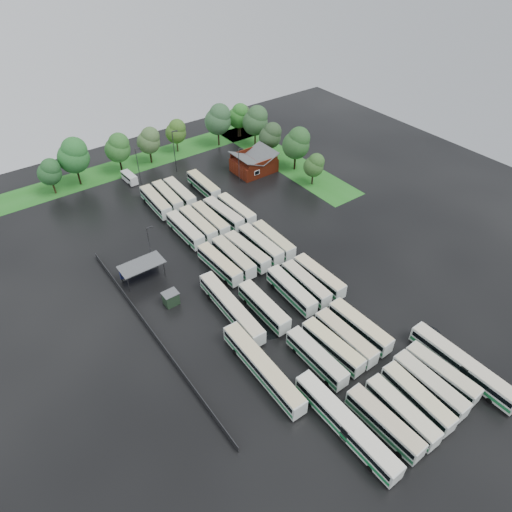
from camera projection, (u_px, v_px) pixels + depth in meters
ground at (287, 306)px, 80.68m from camera, size 160.00×160.00×0.00m
brick_building at (254, 165)px, 117.10m from camera, size 10.07×8.60×5.39m
wash_shed at (141, 265)px, 84.60m from camera, size 8.20×4.20×3.58m
utility_hut at (171, 298)px, 80.25m from camera, size 2.70×2.20×2.62m
grass_strip_north at (139, 162)px, 121.90m from camera, size 80.00×10.00×0.01m
grass_strip_east at (284, 160)px, 122.89m from camera, size 10.00×50.00×0.01m
west_fence at (152, 333)px, 75.10m from camera, size 0.10×50.00×1.20m
bus_r0c0 at (384, 423)px, 61.26m from camera, size 2.83×11.86×3.28m
bus_r0c1 at (402, 411)px, 62.60m from camera, size 2.75×11.62×3.22m
bus_r0c2 at (417, 398)px, 64.25m from camera, size 3.04×11.76×3.24m
bus_r0c3 at (429, 385)px, 65.84m from camera, size 2.63×11.87×3.30m
bus_r0c4 at (441, 373)px, 67.44m from camera, size 2.94×11.65×3.22m
bus_r1c0 at (316, 357)px, 69.69m from camera, size 2.51×11.62×3.23m
bus_r1c1 at (333, 347)px, 71.36m from camera, size 2.98×11.62×3.21m
bus_r1c2 at (346, 338)px, 72.70m from camera, size 2.61×11.84×3.29m
bus_r1c3 at (360, 327)px, 74.48m from camera, size 2.87×12.01×3.32m
bus_r2c0 at (264, 307)px, 77.96m from camera, size 2.76×12.02×3.33m
bus_r2c2 at (291, 290)px, 81.11m from camera, size 3.03×11.92×3.29m
bus_r2c3 at (306, 284)px, 82.57m from camera, size 2.81×11.53×3.19m
bus_r2c4 at (319, 276)px, 84.00m from camera, size 2.62×11.67×3.24m
bus_r3c0 at (220, 264)px, 86.73m from camera, size 2.92×11.82×3.27m
bus_r3c1 at (233, 257)px, 88.26m from camera, size 2.57×11.94×3.32m
bus_r3c2 at (247, 252)px, 89.61m from camera, size 3.10×12.02×3.32m
bus_r3c3 at (260, 244)px, 91.34m from camera, size 2.63×12.06×3.35m
bus_r3c4 at (273, 240)px, 92.53m from camera, size 2.68×11.70×3.25m
bus_r4c0 at (185, 230)px, 95.20m from camera, size 2.57×12.01×3.34m
bus_r4c1 at (198, 224)px, 96.73m from camera, size 2.65×12.01×3.34m
bus_r4c2 at (210, 220)px, 98.06m from camera, size 2.66×11.99×3.33m
bus_r4c3 at (223, 214)px, 99.73m from camera, size 3.10×12.06×3.33m
bus_r4c4 at (236, 210)px, 101.11m from camera, size 2.70×11.66×3.23m
bus_r5c0 at (156, 202)px, 103.53m from camera, size 3.02×12.15×3.36m
bus_r5c1 at (168, 196)px, 105.39m from camera, size 2.99×11.79×3.26m
bus_r5c2 at (180, 193)px, 106.61m from camera, size 2.76×11.77×3.26m
bus_r5c4 at (204, 185)px, 109.25m from camera, size 2.82×11.93×3.31m
artic_bus_west_a at (346, 424)px, 61.02m from camera, size 2.58×17.89×3.32m
artic_bus_west_b at (231, 307)px, 77.84m from camera, size 3.24×17.71×3.27m
artic_bus_west_c at (263, 368)px, 68.15m from camera, size 2.96×18.06×3.34m
artic_bus_east at (463, 365)px, 68.54m from camera, size 2.65×17.46×3.24m
minibus at (129, 177)px, 113.16m from camera, size 2.24×5.42×2.33m
tree_north_0 at (50, 172)px, 106.18m from camera, size 5.48×5.48×9.07m
tree_north_1 at (74, 155)px, 108.17m from camera, size 7.42×7.42×12.29m
tree_north_2 at (118, 147)px, 113.84m from camera, size 6.34×6.34×10.50m
tree_north_3 at (149, 140)px, 117.94m from camera, size 5.96×5.96×9.87m
tree_north_4 at (176, 131)px, 123.17m from camera, size 5.60×5.60×9.27m
tree_north_5 at (218, 119)px, 125.07m from camera, size 7.24×7.24×11.99m
tree_north_6 at (241, 116)px, 130.64m from camera, size 5.77×5.77×9.56m
tree_east_0 at (314, 165)px, 109.90m from camera, size 4.93×4.93×8.17m
tree_east_1 at (297, 143)px, 114.45m from camera, size 6.91×6.91×11.45m
tree_east_2 at (271, 135)px, 120.49m from camera, size 5.86×5.86×9.71m
tree_east_3 at (256, 120)px, 125.09m from camera, size 6.98×6.98×11.56m
tree_east_4 at (239, 116)px, 130.26m from camera, size 5.98×5.98×9.91m
lamp_post_ne at (239, 164)px, 110.19m from camera, size 1.42×0.28×9.22m
lamp_post_nw at (150, 244)px, 85.70m from camera, size 1.41×0.27×9.15m
lamp_post_back_w at (138, 164)px, 109.72m from camera, size 1.46×0.29×9.51m
lamp_post_back_e at (174, 149)px, 114.17m from camera, size 1.69×0.33×10.94m
puddle_0 at (380, 401)px, 65.89m from camera, size 3.95×3.95×0.01m
puddle_1 at (400, 368)px, 70.39m from camera, size 2.55×2.55×0.01m
puddle_2 at (266, 321)px, 77.86m from camera, size 8.31×8.31×0.01m
puddle_3 at (320, 299)px, 81.93m from camera, size 4.78×4.78×0.01m
puddle_4 at (430, 334)px, 75.61m from camera, size 3.87×3.87×0.01m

